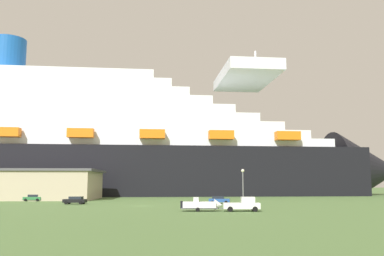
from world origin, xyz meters
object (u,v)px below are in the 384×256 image
at_px(cruise_ship, 82,147).
at_px(parked_car_green_wagon, 33,198).
at_px(small_boat_on_trailer, 204,205).
at_px(parked_car_blue_suv, 219,200).
at_px(street_lamp, 243,182).
at_px(parked_car_black_coupe, 75,200).
at_px(pickup_truck, 243,205).

distance_m(cruise_ship, parked_car_green_wagon, 45.48).
distance_m(small_boat_on_trailer, parked_car_blue_suv, 24.22).
relative_size(street_lamp, parked_car_black_coupe, 1.43).
bearing_deg(parked_car_black_coupe, parked_car_blue_suv, 3.38).
relative_size(parked_car_green_wagon, parked_car_blue_suv, 0.93).
bearing_deg(parked_car_green_wagon, cruise_ship, 89.39).
bearing_deg(pickup_truck, parked_car_green_wagon, 141.20).
bearing_deg(street_lamp, parked_car_blue_suv, 102.59).
bearing_deg(parked_car_blue_suv, parked_car_green_wagon, 163.82).
distance_m(parked_car_black_coupe, parked_car_green_wagon, 20.22).
distance_m(parked_car_green_wagon, parked_car_blue_suv, 45.82).
bearing_deg(cruise_ship, small_boat_on_trailer, -63.63).
height_order(street_lamp, parked_car_green_wagon, street_lamp).
relative_size(pickup_truck, small_boat_on_trailer, 0.80).
bearing_deg(small_boat_on_trailer, pickup_truck, -1.78).
height_order(parked_car_black_coupe, parked_car_blue_suv, same).
bearing_deg(parked_car_black_coupe, cruise_ship, 103.39).
bearing_deg(cruise_ship, parked_car_black_coupe, -76.61).
height_order(street_lamp, parked_car_black_coupe, street_lamp).
xyz_separation_m(small_boat_on_trailer, parked_car_black_coupe, (-25.66, 22.06, -0.13)).
xyz_separation_m(pickup_truck, street_lamp, (1.41, 9.84, 3.49)).
distance_m(pickup_truck, street_lamp, 10.54).
xyz_separation_m(street_lamp, parked_car_blue_suv, (-3.17, 14.18, -3.70)).
xyz_separation_m(parked_car_green_wagon, parked_car_blue_suv, (44.00, -12.77, -0.00)).
distance_m(pickup_truck, parked_car_green_wagon, 58.72).
relative_size(cruise_ship, small_boat_on_trailer, 32.25).
distance_m(cruise_ship, parked_car_black_coupe, 60.84).
bearing_deg(pickup_truck, parked_car_blue_suv, 94.19).
height_order(parked_car_black_coupe, parked_car_green_wagon, same).
bearing_deg(parked_car_blue_suv, small_boat_on_trailer, -100.20).
height_order(small_boat_on_trailer, street_lamp, street_lamp).
distance_m(cruise_ship, pickup_truck, 92.74).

